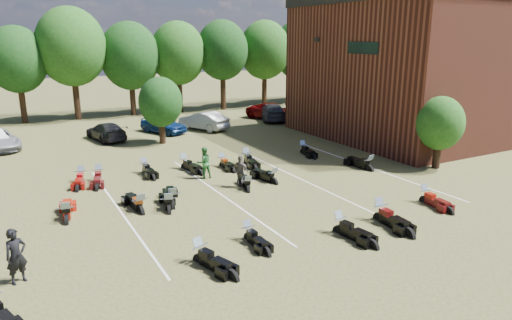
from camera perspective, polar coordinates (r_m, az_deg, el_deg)
ground at (r=22.24m, az=5.81°, el=-5.23°), size 160.00×160.00×0.00m
car_3 at (r=37.03m, az=-18.22°, el=3.41°), size 2.67×4.87×1.34m
car_4 at (r=38.59m, az=-11.52°, el=4.43°), size 3.31×4.69×1.48m
car_5 at (r=39.46m, az=-6.58°, el=4.91°), size 3.39×4.93×1.54m
car_6 at (r=44.27m, az=2.17°, el=6.09°), size 4.31×5.98×1.51m
car_7 at (r=43.79m, az=2.02°, el=6.02°), size 4.00×5.78×1.56m
person_black at (r=16.78m, az=-27.79°, el=-10.58°), size 0.80×0.67×1.86m
person_green at (r=25.72m, az=-6.52°, el=-0.34°), size 0.87×0.68×1.79m
person_grey at (r=24.06m, az=-1.92°, el=-1.42°), size 0.82×1.09×1.72m
motorcycle_1 at (r=16.65m, az=-7.00°, el=-12.59°), size 1.38×2.40×1.27m
motorcycle_3 at (r=18.19m, az=-0.96°, el=-9.96°), size 0.65×2.01×1.12m
motorcycle_4 at (r=19.08m, az=10.40°, el=-8.97°), size 1.04×2.39×1.29m
motorcycle_5 at (r=20.70m, az=15.17°, el=-7.30°), size 1.02×2.59×1.41m
motorcycle_6 at (r=23.55m, az=20.29°, el=-4.96°), size 0.95×2.24×1.21m
motorcycle_7 at (r=21.39m, az=-22.54°, el=-7.22°), size 1.15×2.52×1.36m
motorcycle_8 at (r=21.43m, az=-14.18°, el=-6.44°), size 0.96×2.43×1.32m
motorcycle_9 at (r=21.25m, az=-10.80°, el=-6.42°), size 1.31×2.50×1.33m
motorcycle_10 at (r=21.83m, az=-10.34°, el=-5.81°), size 1.32×2.54×1.36m
motorcycle_11 at (r=23.63m, az=-1.01°, el=-3.91°), size 1.35×2.26×1.20m
motorcycle_12 at (r=24.85m, az=2.19°, el=-2.95°), size 1.12×2.41×1.29m
motorcycle_13 at (r=28.04m, az=13.89°, el=-1.28°), size 0.95×2.50×1.36m
motorcycle_14 at (r=26.80m, az=-18.99°, el=-2.44°), size 1.28×2.42×1.29m
motorcycle_15 at (r=26.90m, az=-20.93°, el=-2.55°), size 1.28×2.32×1.23m
motorcycle_16 at (r=27.58m, az=-13.70°, el=-1.54°), size 0.74×2.26×1.25m
motorcycle_17 at (r=28.21m, az=-4.24°, el=-0.77°), size 0.68×2.09×1.16m
motorcycle_18 at (r=27.94m, az=-8.90°, el=-1.07°), size 1.19×2.43×1.30m
motorcycle_19 at (r=28.84m, az=-1.21°, el=-0.37°), size 1.16×2.47×1.33m
motorcycle_20 at (r=31.40m, az=5.88°, el=0.84°), size 1.01×2.26×1.22m
brick_building at (r=42.90m, az=24.01°, el=10.72°), size 25.40×15.20×10.70m
tree_line at (r=47.38m, az=-15.89°, el=12.89°), size 56.00×6.00×9.79m
young_tree_near_building at (r=29.27m, az=22.03°, el=4.28°), size 2.80×2.80×4.16m
young_tree_midfield at (r=34.38m, az=-11.84°, el=7.10°), size 3.20×3.20×4.70m
parking_lines at (r=23.30m, az=-4.52°, el=-4.22°), size 20.10×14.00×0.01m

